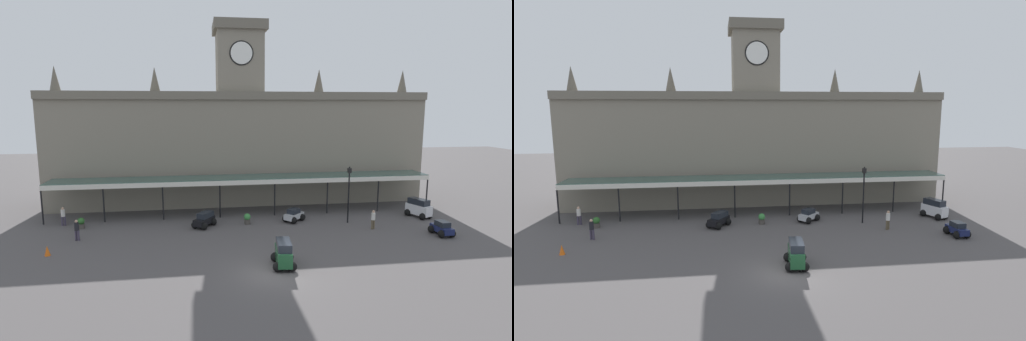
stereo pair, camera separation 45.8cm
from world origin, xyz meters
TOP-DOWN VIEW (x-y plane):
  - ground_plane at (0.00, 0.00)m, footprint 140.00×140.00m
  - station_building at (0.00, 20.31)m, footprint 39.63×7.08m
  - entrance_canopy at (-0.00, 14.55)m, footprint 37.03×3.26m
  - car_silver_sedan at (4.00, 11.00)m, footprint 2.24×2.19m
  - car_white_van at (16.12, 10.71)m, footprint 2.14×2.58m
  - car_green_van at (0.84, 0.91)m, footprint 1.76×2.48m
  - car_navy_sedan at (15.09, 5.39)m, footprint 1.57×2.08m
  - car_black_estate at (-4.17, 10.52)m, footprint 2.25×2.43m
  - pedestrian_near_entrance at (-14.18, 8.34)m, footprint 0.38×0.34m
  - pedestrian_crossing_forecourt at (-16.54, 12.70)m, footprint 0.39×0.34m
  - pedestrian_beside_cars at (10.19, 7.75)m, footprint 0.37×0.34m
  - victorian_lamppost at (8.74, 9.88)m, footprint 0.30×0.30m
  - traffic_cone at (-15.34, 5.20)m, footprint 0.40×0.40m
  - planter_by_canopy at (-14.75, 11.53)m, footprint 0.60×0.60m
  - planter_forecourt_centre at (-0.35, 10.81)m, footprint 0.60×0.60m

SIDE VIEW (x-z plane):
  - ground_plane at x=0.00m, z-range 0.00..0.00m
  - traffic_cone at x=-15.34m, z-range 0.00..0.72m
  - planter_by_canopy at x=-14.75m, z-range 0.01..0.97m
  - planter_forecourt_centre at x=-0.35m, z-range 0.01..0.97m
  - car_silver_sedan at x=4.00m, z-range -0.09..1.10m
  - car_navy_sedan at x=15.09m, z-range -0.09..1.10m
  - car_black_estate at x=-4.17m, z-range -0.07..1.20m
  - car_white_van at x=16.12m, z-range -0.08..1.69m
  - car_green_van at x=0.84m, z-range -0.08..1.69m
  - pedestrian_near_entrance at x=-14.18m, z-range 0.07..1.74m
  - pedestrian_crossing_forecourt at x=-16.54m, z-range 0.07..1.74m
  - pedestrian_beside_cars at x=10.19m, z-range 0.07..1.74m
  - victorian_lamppost at x=8.74m, z-range 0.61..5.78m
  - entrance_canopy at x=0.00m, z-range 1.67..5.29m
  - station_building at x=0.00m, z-range -3.07..16.06m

